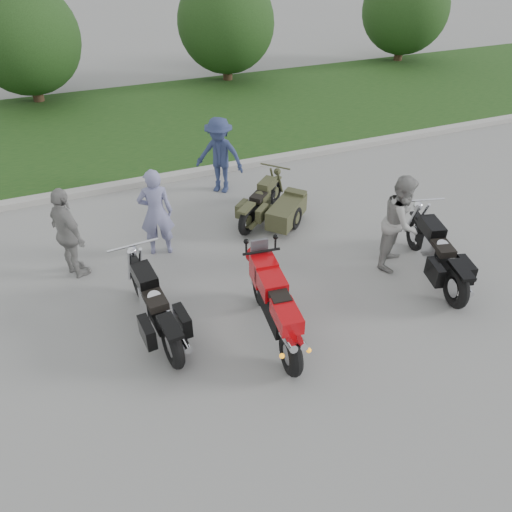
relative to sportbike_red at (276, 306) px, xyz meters
name	(u,v)px	position (x,y,z in m)	size (l,w,h in m)	color
ground	(277,327)	(0.11, 0.18, -0.64)	(80.00, 80.00, 0.00)	gray
curb	(180,175)	(0.11, 6.18, -0.56)	(60.00, 0.30, 0.15)	#A8A59E
grass_strip	(145,123)	(0.11, 10.33, -0.57)	(60.00, 8.00, 0.14)	#30521C
tree_mid_left	(24,38)	(-2.89, 13.68, 1.56)	(3.60, 3.60, 4.00)	#3F2B1C
tree_mid_right	(226,23)	(4.11, 13.68, 1.56)	(3.60, 3.60, 4.00)	#3F2B1C
tree_far_right	(405,9)	(12.11, 13.68, 1.56)	(3.60, 3.60, 4.00)	#3F2B1C
sportbike_red	(276,306)	(0.00, 0.00, 0.00)	(0.55, 2.29, 1.08)	black
cruiser_left	(156,309)	(-1.70, 0.82, -0.15)	(0.52, 2.47, 0.95)	black
cruiser_right	(438,256)	(3.37, 0.29, -0.15)	(0.79, 2.43, 0.95)	black
cruiser_sidecar	(275,208)	(1.44, 3.20, -0.26)	(1.78, 1.83, 0.80)	black
person_stripe	(156,213)	(-1.13, 3.08, 0.26)	(0.65, 0.43, 1.80)	#7778A2
person_grey	(401,222)	(2.98, 0.99, 0.28)	(0.89, 0.69, 1.83)	gray
person_denim	(220,156)	(0.86, 5.12, 0.27)	(1.18, 0.68, 1.82)	navy
person_back	(68,234)	(-2.75, 2.96, 0.25)	(1.04, 0.43, 1.77)	gray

